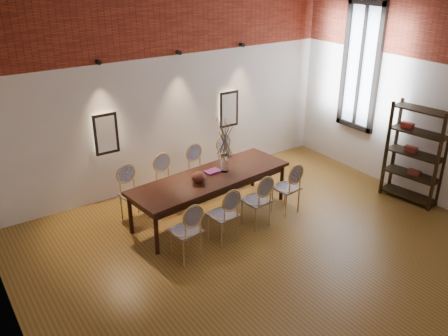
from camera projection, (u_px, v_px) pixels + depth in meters
floor at (288, 269)px, 6.86m from camera, size 7.00×7.00×0.02m
wall_back at (167, 83)px, 8.72m from camera, size 7.00×0.10×4.00m
brick_band_back at (165, 12)px, 8.16m from camera, size 7.00×0.02×1.50m
niche_left at (105, 134)px, 8.27m from camera, size 0.36×0.06×0.66m
niche_right at (228, 109)px, 9.60m from camera, size 0.36×0.06×0.66m
spot_fixture_left at (98, 62)px, 7.74m from camera, size 0.08×0.10×0.08m
spot_fixture_mid at (179, 52)px, 8.50m from camera, size 0.08×0.10×0.08m
spot_fixture_right at (242, 45)px, 9.21m from camera, size 0.08×0.10×0.08m
window_glass at (361, 67)px, 9.25m from camera, size 0.02×0.78×2.38m
window_frame at (361, 67)px, 9.24m from camera, size 0.08×0.90×2.50m
window_mullion at (361, 67)px, 9.24m from camera, size 0.06×0.06×2.40m
dining_table at (211, 196)px, 8.12m from camera, size 2.96×1.24×0.75m
chair_near_a at (186, 230)px, 6.93m from camera, size 0.49×0.49×0.94m
chair_near_b at (223, 214)px, 7.36m from camera, size 0.49×0.49×0.94m
chair_near_c at (256, 200)px, 7.78m from camera, size 0.49×0.49×0.94m
chair_near_d at (286, 187)px, 8.21m from camera, size 0.49×0.49×0.94m
chair_far_a at (133, 195)px, 7.96m from camera, size 0.49×0.49×0.94m
chair_far_b at (169, 182)px, 8.39m from camera, size 0.49×0.49×0.94m
chair_far_c at (201, 171)px, 8.81m from camera, size 0.49×0.49×0.94m
chair_far_d at (230, 162)px, 9.24m from camera, size 0.49×0.49×0.94m
vase at (225, 163)px, 8.09m from camera, size 0.14×0.14×0.30m
dried_branches at (225, 139)px, 7.91m from camera, size 0.50×0.50×0.70m
bowl at (199, 177)px, 7.72m from camera, size 0.24×0.24×0.18m
book at (213, 171)px, 8.11m from camera, size 0.28×0.21×0.03m
shelving_rack at (415, 154)px, 8.47m from camera, size 0.54×1.05×1.80m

